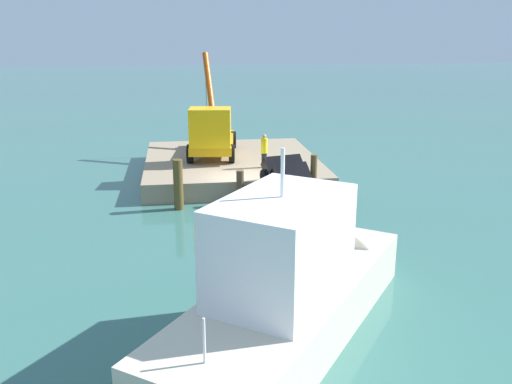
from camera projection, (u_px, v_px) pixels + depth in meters
ground at (240, 197)px, 27.22m from camera, size 200.00×200.00×0.00m
dock at (231, 166)px, 31.27m from camera, size 10.27×9.41×0.97m
crane_truck at (212, 133)px, 30.75m from camera, size 7.81×3.12×5.53m
dock_worker at (264, 151)px, 28.69m from camera, size 0.34×0.34×1.75m
salvaged_car at (295, 196)px, 25.31m from camera, size 4.00×2.80×3.46m
moored_yacht at (308, 286)px, 15.84m from camera, size 11.37×9.49×6.33m
piling_near at (178, 185)px, 25.09m from camera, size 0.43×0.43×2.31m
piling_mid at (240, 188)px, 25.81m from camera, size 0.35×0.35×1.65m
piling_far at (313, 178)px, 26.20m from camera, size 0.31×0.31×2.27m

